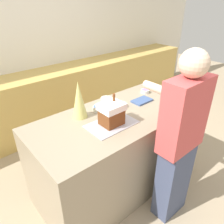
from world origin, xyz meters
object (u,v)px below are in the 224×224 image
(candy_bowl_far_right, at_px, (121,105))
(gingerbread_house, at_px, (112,113))
(candy_bowl_far_left, at_px, (98,108))
(cookbook, at_px, (142,101))
(candy_bowl_beside_tree, at_px, (106,99))
(person, at_px, (179,142))
(candy_bowl_front_corner, at_px, (145,91))
(decorative_tree, at_px, (79,100))
(baking_tray, at_px, (112,124))

(candy_bowl_far_right, bearing_deg, gingerbread_house, -146.03)
(candy_bowl_far_left, bearing_deg, cookbook, -16.16)
(candy_bowl_far_right, distance_m, candy_bowl_beside_tree, 0.21)
(candy_bowl_beside_tree, bearing_deg, candy_bowl_far_left, -150.59)
(person, bearing_deg, candy_bowl_beside_tree, 92.95)
(candy_bowl_front_corner, xyz_separation_m, candy_bowl_far_left, (-0.73, 0.01, 0.01))
(candy_bowl_far_left, distance_m, person, 0.87)
(candy_bowl_front_corner, bearing_deg, decorative_tree, 178.73)
(baking_tray, height_order, candy_bowl_far_right, candy_bowl_far_right)
(cookbook, bearing_deg, decorative_tree, 167.23)
(candy_bowl_far_right, bearing_deg, candy_bowl_beside_tree, 98.97)
(baking_tray, bearing_deg, person, -58.02)
(candy_bowl_far_left, bearing_deg, gingerbread_house, -102.36)
(gingerbread_house, height_order, decorative_tree, decorative_tree)
(candy_bowl_front_corner, bearing_deg, person, -119.45)
(decorative_tree, xyz_separation_m, candy_bowl_far_left, (0.21, -0.01, -0.16))
(baking_tray, xyz_separation_m, candy_bowl_far_right, (0.31, 0.21, 0.02))
(decorative_tree, height_order, candy_bowl_far_right, decorative_tree)
(candy_bowl_beside_tree, distance_m, cookbook, 0.41)
(baking_tray, bearing_deg, decorative_tree, 114.08)
(baking_tray, distance_m, candy_bowl_beside_tree, 0.51)
(gingerbread_house, distance_m, candy_bowl_far_right, 0.39)
(gingerbread_house, height_order, cookbook, gingerbread_house)
(decorative_tree, xyz_separation_m, person, (0.47, -0.84, -0.25))
(baking_tray, xyz_separation_m, candy_bowl_front_corner, (0.79, 0.29, 0.02))
(candy_bowl_far_right, xyz_separation_m, candy_bowl_front_corner, (0.48, 0.08, 0.00))
(candy_bowl_far_right, xyz_separation_m, person, (0.02, -0.74, -0.09))
(candy_bowl_far_right, xyz_separation_m, candy_bowl_beside_tree, (-0.03, 0.21, 0.00))
(gingerbread_house, distance_m, candy_bowl_far_left, 0.32)
(candy_bowl_far_right, relative_size, person, 0.07)
(person, bearing_deg, candy_bowl_far_right, 91.22)
(candy_bowl_front_corner, bearing_deg, cookbook, -145.81)
(baking_tray, xyz_separation_m, gingerbread_house, (0.00, 0.00, 0.12))
(candy_bowl_front_corner, distance_m, candy_bowl_far_left, 0.73)
(candy_bowl_front_corner, relative_size, candy_bowl_beside_tree, 0.85)
(candy_bowl_far_left, bearing_deg, person, -72.33)
(candy_bowl_beside_tree, xyz_separation_m, candy_bowl_far_left, (-0.21, -0.12, 0.01))
(baking_tray, height_order, candy_bowl_far_left, candy_bowl_far_left)
(decorative_tree, xyz_separation_m, cookbook, (0.72, -0.16, -0.18))
(decorative_tree, xyz_separation_m, candy_bowl_front_corner, (0.93, -0.02, -0.16))
(gingerbread_house, xyz_separation_m, candy_bowl_far_right, (0.31, 0.21, -0.10))
(decorative_tree, relative_size, candy_bowl_far_right, 3.12)
(decorative_tree, distance_m, cookbook, 0.76)
(candy_bowl_front_corner, relative_size, cookbook, 0.46)
(decorative_tree, height_order, cookbook, decorative_tree)
(baking_tray, height_order, candy_bowl_beside_tree, candy_bowl_beside_tree)
(gingerbread_house, xyz_separation_m, candy_bowl_front_corner, (0.79, 0.29, -0.10))
(baking_tray, relative_size, person, 0.28)
(candy_bowl_far_right, bearing_deg, baking_tray, -146.03)
(candy_bowl_far_right, bearing_deg, candy_bowl_front_corner, 9.69)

